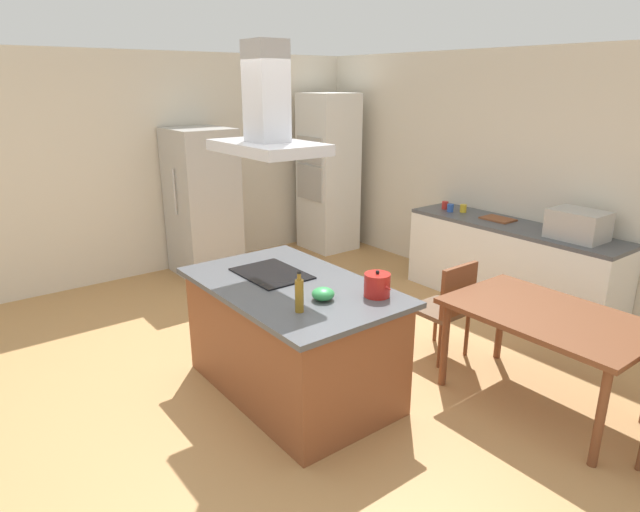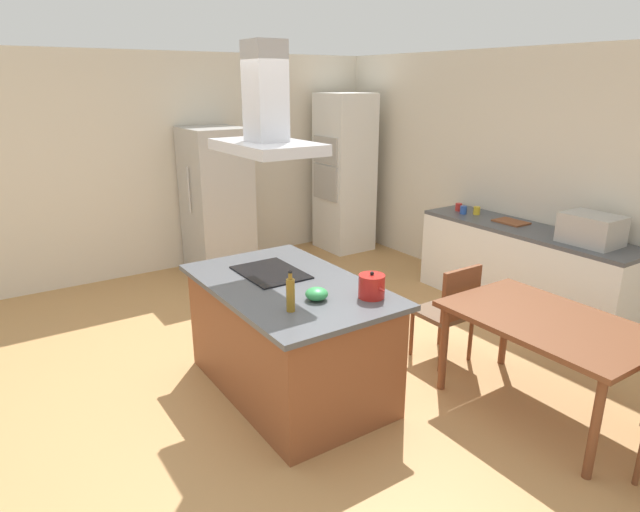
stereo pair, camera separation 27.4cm
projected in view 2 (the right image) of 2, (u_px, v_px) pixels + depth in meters
The scene contains 19 objects.
ground at pixel (425, 341), 5.16m from camera, with size 16.00×16.00×0.00m, color tan.
wall_back at pixel (555, 182), 5.68m from camera, with size 7.20×0.10×2.70m, color beige.
wall_left at pixel (220, 160), 7.21m from camera, with size 0.10×8.80×2.70m, color beige.
kitchen_island at pixel (289, 337), 4.23m from camera, with size 1.74×1.07×0.90m.
cooktop at pixel (271, 272), 4.31m from camera, with size 0.60×0.44×0.01m, color black.
tea_kettle at pixel (372, 286), 3.80m from camera, with size 0.24×0.19×0.19m.
olive_oil_bottle at pixel (291, 294), 3.56m from camera, with size 0.06×0.06×0.28m.
mixing_bowl at pixel (317, 294), 3.77m from camera, with size 0.16×0.16×0.09m, color #33934C.
back_counter at pixel (522, 269), 5.76m from camera, with size 2.36×0.62×0.90m.
countertop_microwave at pixel (591, 229), 5.04m from camera, with size 0.50×0.38×0.28m, color #B2AFAA.
coffee_mug_red at pixel (459, 207), 6.36m from camera, with size 0.08×0.08×0.09m, color red.
coffee_mug_blue at pixel (463, 210), 6.22m from camera, with size 0.08×0.08×0.09m, color #2D56B2.
coffee_mug_yellow at pixel (477, 211), 6.19m from camera, with size 0.08×0.08×0.09m, color gold.
cutting_board at pixel (511, 222), 5.84m from camera, with size 0.34×0.24×0.02m, color brown.
wall_oven_stack at pixel (344, 173), 7.73m from camera, with size 0.70×0.66×2.20m.
refrigerator at pixel (217, 201), 6.83m from camera, with size 0.80×0.73×1.82m.
dining_table at pixel (548, 329), 3.87m from camera, with size 1.40×0.90×0.75m.
chair_at_left_end at pixel (450, 308), 4.64m from camera, with size 0.42×0.42×0.89m.
range_hood at pixel (266, 117), 3.94m from camera, with size 0.90×0.55×0.78m.
Camera 2 is at (3.32, -1.93, 2.35)m, focal length 30.49 mm.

